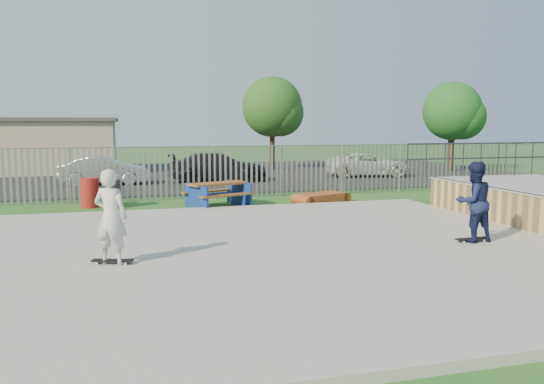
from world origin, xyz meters
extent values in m
plane|color=#245C1F|center=(0.00, 0.00, 0.00)|extent=(120.00, 120.00, 0.00)
cube|color=#9C9C97|center=(0.00, 0.00, 0.07)|extent=(15.00, 12.00, 0.15)
cylinder|color=#383A3F|center=(7.52, 1.00, 1.08)|extent=(0.06, 7.00, 0.06)
cube|color=brown|center=(0.76, 6.82, 0.82)|extent=(2.16, 1.43, 0.07)
cube|color=brown|center=(0.99, 6.19, 0.49)|extent=(2.00, 0.99, 0.06)
cube|color=brown|center=(0.53, 7.45, 0.49)|extent=(2.00, 0.99, 0.06)
cube|color=navy|center=(0.76, 6.82, 0.41)|extent=(2.22, 2.09, 0.83)
cube|color=brown|center=(4.50, 6.81, 0.18)|extent=(1.99, 1.47, 0.36)
cylinder|color=maroon|center=(-3.48, 7.94, 0.51)|extent=(0.61, 0.61, 1.01)
cylinder|color=#252527|center=(-2.75, 7.64, 0.49)|extent=(0.58, 0.58, 0.97)
cube|color=black|center=(0.00, 19.00, 0.01)|extent=(40.00, 18.00, 0.02)
imported|color=silver|center=(-3.29, 14.90, 0.68)|extent=(4.03, 1.52, 1.32)
imported|color=black|center=(2.11, 14.92, 0.72)|extent=(4.89, 2.05, 1.41)
imported|color=silver|center=(10.40, 15.43, 0.66)|extent=(4.84, 2.78, 1.27)
cube|color=#BBAB90|center=(-8.00, 23.00, 1.50)|extent=(10.00, 6.00, 3.00)
cube|color=#4C4742|center=(-8.00, 23.00, 3.10)|extent=(10.40, 6.40, 0.20)
cylinder|color=#3A2917|center=(6.55, 21.26, 1.67)|extent=(0.32, 0.32, 3.34)
sphere|color=#26511C|center=(6.55, 21.26, 3.90)|extent=(3.74, 3.74, 3.74)
cylinder|color=#3B2A17|center=(16.57, 17.08, 1.54)|extent=(0.37, 0.37, 3.09)
sphere|color=#1E571E|center=(16.57, 17.08, 3.61)|extent=(3.46, 3.46, 3.46)
cube|color=black|center=(5.41, -0.66, 0.21)|extent=(0.81, 0.24, 0.02)
cube|color=black|center=(-2.50, -0.57, 0.21)|extent=(0.82, 0.44, 0.02)
imported|color=#141B40|center=(5.41, -0.66, 1.07)|extent=(0.93, 0.74, 1.84)
imported|color=silver|center=(-2.50, -0.57, 1.07)|extent=(0.80, 0.70, 1.84)
camera|label=1|loc=(-2.10, -10.98, 2.81)|focal=35.00mm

